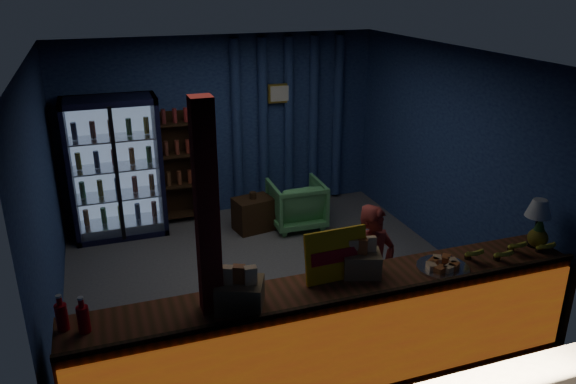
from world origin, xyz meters
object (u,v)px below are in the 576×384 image
green_chair (297,204)px  pastry_tray (443,266)px  table_lamp (539,210)px  shopkeeper (372,272)px

green_chair → pastry_tray: 3.30m
pastry_tray → table_lamp: bearing=5.5°
shopkeeper → green_chair: 2.67m
green_chair → table_lamp: 3.50m
table_lamp → pastry_tray: bearing=-174.5°
pastry_tray → table_lamp: table_lamp is taller
shopkeeper → table_lamp: table_lamp is taller
shopkeeper → pastry_tray: bearing=-70.0°
shopkeeper → pastry_tray: shopkeeper is taller
pastry_tray → table_lamp: size_ratio=0.97×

